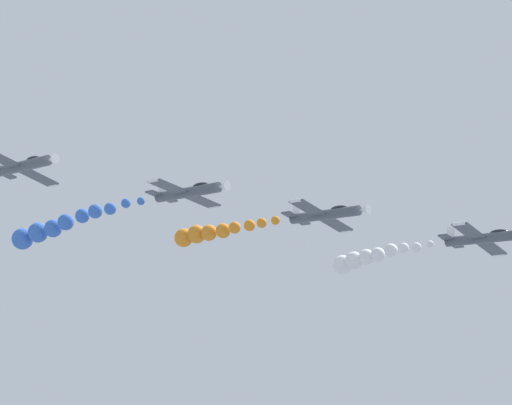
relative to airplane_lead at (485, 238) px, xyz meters
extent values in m
cylinder|color=#474C56|center=(0.01, -0.18, -0.03)|extent=(1.36, 9.00, 1.36)
cube|color=#474C56|center=(0.03, -0.58, -0.13)|extent=(8.91, 1.90, 2.65)
cylinder|color=white|center=(-4.40, -0.58, -1.36)|extent=(0.44, 1.40, 0.44)
cylinder|color=white|center=(4.47, -0.58, 1.11)|extent=(0.44, 1.40, 0.44)
cube|color=#474C56|center=(-0.01, -4.18, 0.02)|extent=(3.71, 1.20, 1.20)
cube|color=white|center=(-0.25, -4.28, 0.90)|extent=(0.57, 1.10, 1.58)
ellipsoid|color=black|center=(-0.13, 1.62, 0.45)|extent=(0.96, 2.20, 0.89)
sphere|color=white|center=(-0.11, -6.95, -0.05)|extent=(0.82, 0.82, 0.82)
sphere|color=white|center=(-0.11, -8.73, -0.27)|extent=(1.11, 1.11, 1.11)
sphere|color=white|center=(-0.16, -10.51, -0.19)|extent=(1.21, 1.21, 1.21)
sphere|color=white|center=(-0.17, -12.28, -0.30)|extent=(1.57, 1.57, 1.57)
sphere|color=white|center=(-0.07, -14.06, -0.68)|extent=(1.69, 1.69, 1.69)
sphere|color=white|center=(-0.24, -15.83, -0.82)|extent=(1.89, 1.89, 1.89)
sphere|color=white|center=(-0.18, -17.61, -1.11)|extent=(2.17, 2.17, 2.17)
sphere|color=white|center=(-0.29, -19.39, -1.49)|extent=(2.36, 2.36, 2.36)
cylinder|color=#474C56|center=(12.78, -12.11, 2.28)|extent=(1.33, 9.00, 1.33)
cone|color=white|center=(12.78, -7.01, 2.28)|extent=(1.27, 1.20, 1.27)
cube|color=#474C56|center=(12.80, -12.51, 2.18)|extent=(8.97, 1.90, 2.38)
cylinder|color=white|center=(8.33, -12.51, 1.08)|extent=(0.44, 1.40, 0.44)
cylinder|color=white|center=(17.27, -12.51, 3.29)|extent=(0.44, 1.40, 0.44)
cube|color=#474C56|center=(12.76, -16.11, 2.33)|extent=(3.73, 1.20, 1.09)
cube|color=white|center=(12.54, -16.21, 3.22)|extent=(0.52, 1.10, 1.59)
ellipsoid|color=black|center=(12.66, -10.31, 2.76)|extent=(0.94, 2.20, 0.87)
sphere|color=orange|center=(12.75, -19.07, 2.41)|extent=(1.01, 1.01, 1.01)
sphere|color=orange|center=(12.85, -21.03, 2.31)|extent=(1.15, 1.15, 1.15)
sphere|color=orange|center=(12.73, -22.99, 2.24)|extent=(1.34, 1.34, 1.34)
sphere|color=orange|center=(13.12, -24.95, 2.13)|extent=(1.42, 1.42, 1.42)
sphere|color=orange|center=(12.98, -26.90, 1.97)|extent=(1.77, 1.77, 1.77)
sphere|color=orange|center=(13.35, -28.86, 1.87)|extent=(1.94, 1.94, 1.94)
sphere|color=orange|center=(13.45, -30.82, 1.88)|extent=(2.22, 2.22, 2.22)
sphere|color=orange|center=(13.67, -32.78, 1.60)|extent=(2.26, 2.26, 2.26)
cylinder|color=#474C56|center=(24.59, -21.16, 4.19)|extent=(1.27, 9.00, 1.27)
cone|color=white|center=(24.59, -16.06, 4.19)|extent=(1.20, 1.20, 1.20)
cube|color=#474C56|center=(24.61, -21.56, 4.10)|extent=(9.10, 1.90, 1.70)
cylinder|color=white|center=(20.07, -21.56, 3.34)|extent=(0.41, 1.40, 0.41)
cylinder|color=white|center=(29.14, -21.56, 4.86)|extent=(0.41, 1.40, 0.41)
cube|color=#474C56|center=(24.58, -25.16, 4.24)|extent=(3.78, 1.20, 0.81)
cube|color=white|center=(24.43, -25.26, 5.15)|extent=(0.40, 1.10, 1.60)
ellipsoid|color=black|center=(24.51, -19.36, 4.68)|extent=(0.90, 2.20, 0.82)
sphere|color=blue|center=(24.50, -28.54, 4.15)|extent=(0.89, 0.89, 0.89)
sphere|color=blue|center=(24.60, -30.91, 4.17)|extent=(1.09, 1.09, 1.09)
sphere|color=blue|center=(24.85, -33.29, 3.79)|extent=(1.40, 1.40, 1.40)
sphere|color=blue|center=(25.04, -35.66, 3.73)|extent=(1.66, 1.66, 1.66)
sphere|color=blue|center=(24.98, -38.04, 3.46)|extent=(1.69, 1.69, 1.69)
sphere|color=blue|center=(25.51, -40.41, 2.91)|extent=(1.94, 1.94, 1.94)
sphere|color=blue|center=(25.50, -42.79, 2.41)|extent=(2.14, 2.14, 2.14)
sphere|color=blue|center=(25.92, -45.16, 2.09)|extent=(2.44, 2.44, 2.44)
sphere|color=blue|center=(26.41, -47.54, 1.49)|extent=(2.61, 2.61, 2.61)
cylinder|color=#474C56|center=(37.44, -32.61, 6.53)|extent=(1.34, 9.00, 1.34)
cone|color=white|center=(37.44, -27.51, 6.53)|extent=(1.27, 1.20, 1.27)
cube|color=#474C56|center=(37.47, -33.01, 6.44)|extent=(8.96, 1.90, 2.46)
cylinder|color=white|center=(33.01, -33.01, 5.29)|extent=(0.44, 1.40, 0.44)
cube|color=white|center=(37.20, -36.71, 7.47)|extent=(0.53, 1.10, 1.58)
ellipsoid|color=black|center=(37.32, -30.81, 7.01)|extent=(0.95, 2.20, 0.88)
camera|label=1|loc=(95.42, 50.47, -14.64)|focal=68.36mm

